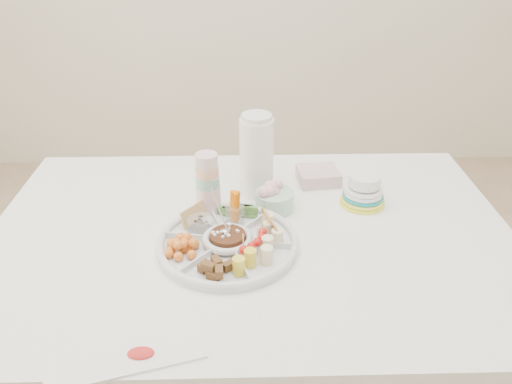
{
  "coord_description": "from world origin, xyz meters",
  "views": [
    {
      "loc": [
        -0.02,
        -1.19,
        1.58
      ],
      "look_at": [
        0.02,
        0.03,
        0.88
      ],
      "focal_mm": 35.0,
      "sensor_mm": 36.0,
      "label": 1
    }
  ],
  "objects_px": {
    "party_tray": "(228,241)",
    "thermos": "(257,155)",
    "dining_table": "(252,328)",
    "plate_stack": "(363,191)"
  },
  "relations": [
    {
      "from": "dining_table",
      "to": "plate_stack",
      "type": "height_order",
      "value": "plate_stack"
    },
    {
      "from": "thermos",
      "to": "plate_stack",
      "type": "bearing_deg",
      "value": -13.0
    },
    {
      "from": "party_tray",
      "to": "plate_stack",
      "type": "height_order",
      "value": "plate_stack"
    },
    {
      "from": "dining_table",
      "to": "thermos",
      "type": "xyz_separation_m",
      "value": [
        0.02,
        0.23,
        0.52
      ]
    },
    {
      "from": "dining_table",
      "to": "plate_stack",
      "type": "xyz_separation_m",
      "value": [
        0.35,
        0.15,
        0.42
      ]
    },
    {
      "from": "dining_table",
      "to": "thermos",
      "type": "relative_size",
      "value": 5.49
    },
    {
      "from": "party_tray",
      "to": "thermos",
      "type": "distance_m",
      "value": 0.33
    },
    {
      "from": "thermos",
      "to": "plate_stack",
      "type": "height_order",
      "value": "thermos"
    },
    {
      "from": "thermos",
      "to": "plate_stack",
      "type": "distance_m",
      "value": 0.35
    },
    {
      "from": "thermos",
      "to": "party_tray",
      "type": "bearing_deg",
      "value": -106.2
    }
  ]
}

